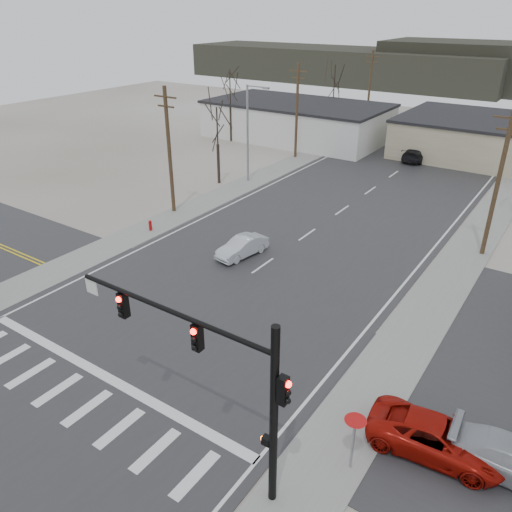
# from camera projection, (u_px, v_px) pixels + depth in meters

# --- Properties ---
(ground) EXTENTS (140.00, 140.00, 0.00)m
(ground) POSITION_uv_depth(u_px,v_px,m) (181.00, 324.00, 26.83)
(ground) COLOR beige
(ground) RESTS_ON ground
(main_road) EXTENTS (18.00, 110.00, 0.05)m
(main_road) POSITION_uv_depth(u_px,v_px,m) (313.00, 230.00, 37.90)
(main_road) COLOR #2A2A2D
(main_road) RESTS_ON ground
(cross_road) EXTENTS (90.00, 10.00, 0.04)m
(cross_road) POSITION_uv_depth(u_px,v_px,m) (181.00, 323.00, 26.82)
(cross_road) COLOR #2A2A2D
(cross_road) RESTS_ON ground
(sidewalk_left) EXTENTS (3.00, 90.00, 0.06)m
(sidewalk_left) POSITION_uv_depth(u_px,v_px,m) (239.00, 187.00, 46.92)
(sidewalk_left) COLOR gray
(sidewalk_left) RESTS_ON ground
(sidewalk_right) EXTENTS (3.00, 90.00, 0.06)m
(sidewalk_right) POSITION_uv_depth(u_px,v_px,m) (475.00, 240.00, 36.27)
(sidewalk_right) COLOR gray
(sidewalk_right) RESTS_ON ground
(traffic_signal_mast) EXTENTS (8.95, 0.43, 7.20)m
(traffic_signal_mast) POSITION_uv_depth(u_px,v_px,m) (225.00, 372.00, 16.18)
(traffic_signal_mast) COLOR black
(traffic_signal_mast) RESTS_ON ground
(fire_hydrant) EXTENTS (0.24, 0.24, 0.87)m
(fire_hydrant) POSITION_uv_depth(u_px,v_px,m) (150.00, 225.00, 37.66)
(fire_hydrant) COLOR #A50C0C
(fire_hydrant) RESTS_ON ground
(yield_sign) EXTENTS (0.80, 0.80, 2.35)m
(yield_sign) POSITION_uv_depth(u_px,v_px,m) (355.00, 426.00, 17.54)
(yield_sign) COLOR gray
(yield_sign) RESTS_ON ground
(building_left_far) EXTENTS (22.30, 12.30, 4.50)m
(building_left_far) POSITION_uv_depth(u_px,v_px,m) (297.00, 120.00, 63.40)
(building_left_far) COLOR silver
(building_left_far) RESTS_ON ground
(upole_left_b) EXTENTS (2.20, 0.30, 10.00)m
(upole_left_b) POSITION_uv_depth(u_px,v_px,m) (169.00, 149.00, 39.12)
(upole_left_b) COLOR #4D3A23
(upole_left_b) RESTS_ON ground
(upole_left_c) EXTENTS (2.20, 0.30, 10.00)m
(upole_left_c) POSITION_uv_depth(u_px,v_px,m) (297.00, 110.00, 53.90)
(upole_left_c) COLOR #4D3A23
(upole_left_c) RESTS_ON ground
(upole_left_d) EXTENTS (2.20, 0.30, 10.00)m
(upole_left_d) POSITION_uv_depth(u_px,v_px,m) (370.00, 87.00, 68.67)
(upole_left_d) COLOR #4D3A23
(upole_left_d) RESTS_ON ground
(upole_right_a) EXTENTS (2.20, 0.30, 10.00)m
(upole_right_a) POSITION_uv_depth(u_px,v_px,m) (498.00, 181.00, 32.00)
(upole_right_a) COLOR #4D3A23
(upole_right_a) RESTS_ON ground
(streetlight_main) EXTENTS (2.40, 0.25, 9.00)m
(streetlight_main) POSITION_uv_depth(u_px,v_px,m) (249.00, 129.00, 46.22)
(streetlight_main) COLOR gray
(streetlight_main) RESTS_ON ground
(tree_left_near) EXTENTS (3.30, 3.30, 7.35)m
(tree_left_near) POSITION_uv_depth(u_px,v_px,m) (217.00, 128.00, 45.79)
(tree_left_near) COLOR #31261E
(tree_left_near) RESTS_ON ground
(tree_left_far) EXTENTS (3.96, 3.96, 8.82)m
(tree_left_far) POSITION_uv_depth(u_px,v_px,m) (334.00, 83.00, 65.02)
(tree_left_far) COLOR #31261E
(tree_left_far) RESTS_ON ground
(tree_left_mid) EXTENTS (3.96, 3.96, 8.82)m
(tree_left_mid) POSITION_uv_depth(u_px,v_px,m) (230.00, 89.00, 60.18)
(tree_left_mid) COLOR #31261E
(tree_left_mid) RESTS_ON ground
(hill_left) EXTENTS (70.00, 18.00, 7.00)m
(hill_left) POSITION_uv_depth(u_px,v_px,m) (340.00, 65.00, 110.81)
(hill_left) COLOR #333026
(hill_left) RESTS_ON ground
(sedan_crossing) EXTENTS (2.04, 4.13, 1.30)m
(sedan_crossing) POSITION_uv_depth(u_px,v_px,m) (242.00, 247.00, 33.76)
(sedan_crossing) COLOR silver
(sedan_crossing) RESTS_ON main_road
(car_far_a) EXTENTS (2.44, 5.56, 1.59)m
(car_far_a) POSITION_uv_depth(u_px,v_px,m) (418.00, 153.00, 54.74)
(car_far_a) COLOR black
(car_far_a) RESTS_ON main_road
(car_far_b) EXTENTS (2.08, 4.50, 1.49)m
(car_far_b) POSITION_uv_depth(u_px,v_px,m) (471.00, 114.00, 74.61)
(car_far_b) COLOR black
(car_far_b) RESTS_ON main_road
(car_parked_red) EXTENTS (5.33, 2.84, 1.42)m
(car_parked_red) POSITION_uv_depth(u_px,v_px,m) (436.00, 437.00, 18.81)
(car_parked_red) COLOR #A01008
(car_parked_red) RESTS_ON parking_lot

